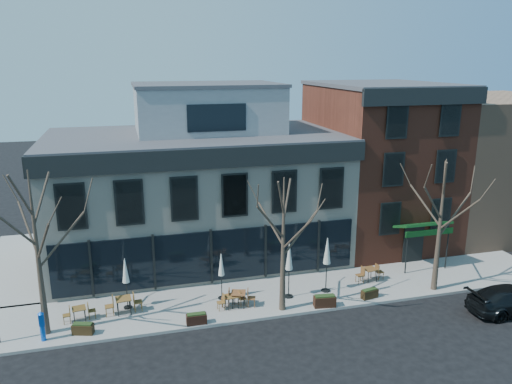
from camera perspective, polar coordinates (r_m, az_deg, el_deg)
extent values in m
plane|color=black|center=(29.44, -5.06, -10.71)|extent=(120.00, 120.00, 0.00)
cube|color=gray|center=(28.22, 2.38, -11.68)|extent=(33.50, 4.70, 0.15)
cube|color=gray|center=(35.23, -25.41, -7.61)|extent=(4.50, 12.00, 0.15)
cube|color=beige|center=(32.67, -6.79, -0.63)|extent=(18.00, 10.00, 8.00)
cube|color=#47474C|center=(31.84, -7.01, 6.41)|extent=(18.30, 10.30, 0.30)
cube|color=black|center=(26.93, -5.38, 3.82)|extent=(18.30, 0.25, 1.10)
cube|color=black|center=(31.94, -23.43, 4.41)|extent=(0.25, 10.30, 1.10)
cube|color=black|center=(28.61, -5.13, -7.32)|extent=(17.20, 0.12, 3.00)
cube|color=black|center=(32.38, -22.53, -5.76)|extent=(0.12, 7.50, 3.00)
cube|color=gray|center=(32.78, -5.60, 9.42)|extent=(9.00, 6.50, 3.00)
cube|color=brown|center=(36.45, 13.81, 3.09)|extent=(8.00, 10.00, 11.00)
cube|color=#47474C|center=(35.77, 14.37, 11.82)|extent=(8.20, 10.20, 0.25)
cube|color=black|center=(31.43, 18.92, 10.30)|extent=(8.20, 0.25, 1.00)
cube|color=#0C3813|center=(32.28, 18.49, -3.56)|extent=(3.20, 1.66, 0.67)
cube|color=black|center=(33.44, 17.50, -5.83)|extent=(1.40, 0.10, 2.50)
cube|color=#8C664C|center=(42.99, 24.90, 3.21)|extent=(12.00, 12.00, 10.00)
cone|color=#382B21|center=(24.86, -23.68, -6.62)|extent=(0.34, 0.34, 7.92)
cylinder|color=#382B21|center=(24.70, -21.31, -5.10)|extent=(2.23, 0.50, 2.48)
cylinder|color=#382B21|center=(25.51, -24.63, -3.73)|extent=(1.03, 2.05, 2.14)
cylinder|color=#382B21|center=(24.24, -26.12, -3.56)|extent=(1.80, 0.75, 2.21)
cylinder|color=#382B21|center=(23.58, -23.16, -5.27)|extent=(1.03, 2.04, 2.28)
cone|color=#382B21|center=(25.17, 3.12, -6.14)|extent=(0.34, 0.34, 7.04)
cylinder|color=#382B21|center=(25.44, 5.06, -4.72)|extent=(2.00, 0.46, 2.21)
cylinder|color=#382B21|center=(25.51, 1.69, -3.63)|extent=(0.93, 1.84, 1.91)
cylinder|color=#382B21|center=(24.25, 1.68, -3.50)|extent=(1.61, 0.68, 1.97)
cylinder|color=#382B21|center=(24.24, 4.68, -4.89)|extent=(0.93, 1.83, 2.03)
cone|color=#382B21|center=(29.06, 20.27, -3.69)|extent=(0.34, 0.34, 7.48)
cylinder|color=#382B21|center=(29.62, 21.77, -2.40)|extent=(2.12, 0.48, 2.35)
cylinder|color=#382B21|center=(29.26, 18.74, -1.43)|extent=(0.98, 1.94, 2.03)
cylinder|color=#382B21|center=(27.98, 19.54, -1.20)|extent=(1.71, 0.71, 2.09)
cylinder|color=#382B21|center=(28.36, 22.18, -2.44)|extent=(0.98, 1.94, 2.16)
imported|color=black|center=(29.50, 27.24, -10.86)|extent=(4.82, 1.98, 1.40)
cylinder|color=#0E4AB6|center=(25.76, -23.18, -14.56)|extent=(0.22, 0.22, 0.79)
cube|color=#0E4AB6|center=(25.45, -23.34, -13.23)|extent=(0.29, 0.25, 0.56)
cone|color=#0E4AB6|center=(25.30, -23.42, -12.55)|extent=(0.29, 0.29, 0.13)
cube|color=brown|center=(26.74, -19.59, -12.41)|extent=(0.72, 0.72, 0.04)
cylinder|color=black|center=(26.66, -20.05, -13.36)|extent=(0.04, 0.04, 0.66)
cylinder|color=black|center=(26.67, -18.92, -13.23)|extent=(0.04, 0.04, 0.66)
cylinder|color=black|center=(27.11, -20.12, -12.87)|extent=(0.04, 0.04, 0.66)
cylinder|color=black|center=(27.13, -19.02, -12.74)|extent=(0.04, 0.04, 0.66)
cube|color=brown|center=(26.76, -14.93, -11.69)|extent=(0.83, 0.83, 0.04)
cylinder|color=black|center=(26.65, -15.47, -12.82)|extent=(0.04, 0.04, 0.78)
cylinder|color=black|center=(26.68, -14.13, -12.68)|extent=(0.04, 0.04, 0.78)
cylinder|color=black|center=(27.19, -15.59, -12.24)|extent=(0.04, 0.04, 0.78)
cylinder|color=black|center=(27.23, -14.28, -12.11)|extent=(0.04, 0.04, 0.78)
cube|color=brown|center=(26.47, -2.79, -11.77)|extent=(0.72, 0.72, 0.04)
cylinder|color=black|center=(26.33, -3.13, -12.76)|extent=(0.04, 0.04, 0.66)
cylinder|color=black|center=(26.48, -2.06, -12.57)|extent=(0.04, 0.04, 0.66)
cylinder|color=black|center=(26.77, -3.50, -12.28)|extent=(0.04, 0.04, 0.66)
cylinder|color=black|center=(26.91, -2.44, -12.10)|extent=(0.04, 0.04, 0.66)
cube|color=brown|center=(26.56, -2.02, -11.43)|extent=(0.92, 0.92, 0.04)
cylinder|color=black|center=(26.50, -2.71, -12.45)|extent=(0.04, 0.04, 0.75)
cylinder|color=black|center=(26.46, -1.41, -12.48)|extent=(0.04, 0.04, 0.75)
cylinder|color=black|center=(27.02, -2.61, -11.88)|extent=(0.04, 0.04, 0.75)
cylinder|color=black|center=(26.98, -1.34, -11.91)|extent=(0.04, 0.04, 0.75)
cube|color=brown|center=(30.10, 12.91, -8.56)|extent=(0.79, 0.79, 0.04)
cylinder|color=black|center=(29.88, 12.71, -9.53)|extent=(0.04, 0.04, 0.74)
cylinder|color=black|center=(30.19, 13.64, -9.33)|extent=(0.04, 0.04, 0.74)
cylinder|color=black|center=(30.32, 12.10, -9.12)|extent=(0.04, 0.04, 0.74)
cylinder|color=black|center=(30.62, 13.02, -8.93)|extent=(0.04, 0.04, 0.74)
cylinder|color=black|center=(27.55, -14.43, -12.63)|extent=(0.44, 0.44, 0.06)
cylinder|color=black|center=(27.08, -14.57, -10.62)|extent=(0.05, 0.05, 2.20)
cone|color=silver|center=(26.67, -14.71, -8.68)|extent=(0.36, 0.36, 1.30)
cylinder|color=black|center=(27.72, -3.92, -11.98)|extent=(0.42, 0.42, 0.06)
cylinder|color=black|center=(27.28, -3.96, -10.09)|extent=(0.05, 0.05, 2.08)
cone|color=silver|center=(26.90, -4.00, -8.26)|extent=(0.34, 0.34, 1.23)
cylinder|color=black|center=(27.87, 3.73, -11.80)|extent=(0.49, 0.49, 0.07)
cylinder|color=black|center=(27.35, 3.78, -9.56)|extent=(0.06, 0.06, 2.47)
cone|color=beige|center=(26.91, 3.82, -7.38)|extent=(0.40, 0.40, 1.46)
cylinder|color=black|center=(28.72, 7.96, -11.08)|extent=(0.50, 0.50, 0.07)
cylinder|color=black|center=(28.21, 8.05, -8.83)|extent=(0.06, 0.06, 2.52)
cone|color=beige|center=(27.77, 8.14, -6.67)|extent=(0.41, 0.41, 1.49)
cube|color=black|center=(25.72, -19.17, -14.58)|extent=(1.05, 0.66, 0.49)
cube|color=#1E3314|center=(25.59, -19.22, -14.06)|extent=(0.93, 0.55, 0.08)
cube|color=black|center=(25.36, -6.82, -14.22)|extent=(1.00, 0.42, 0.50)
cube|color=#1E3314|center=(25.23, -6.84, -13.69)|extent=(0.90, 0.34, 0.08)
cube|color=black|center=(26.97, 7.85, -12.29)|extent=(1.19, 0.60, 0.57)
cube|color=#1E3314|center=(26.83, 7.88, -11.70)|extent=(1.07, 0.49, 0.09)
cube|color=black|center=(28.30, 12.85, -11.28)|extent=(1.00, 0.55, 0.47)
cube|color=#1E3314|center=(28.19, 12.88, -10.82)|extent=(0.89, 0.46, 0.08)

